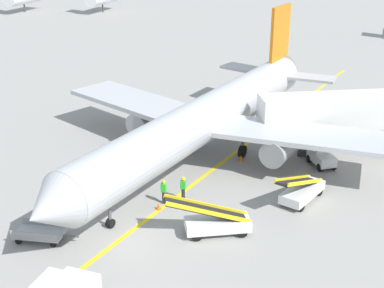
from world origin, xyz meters
name	(u,v)px	position (x,y,z in m)	size (l,w,h in m)	color
ground_plane	(124,238)	(0.00, 0.00, 0.00)	(300.00, 300.00, 0.00)	gray
taxi_line_yellow	(171,201)	(0.89, 5.00, 0.00)	(0.30, 80.00, 0.01)	yellow
airliner	(209,116)	(0.99, 12.62, 3.42)	(28.08, 35.16, 10.10)	#B2B5BA
jet_bridge	(353,111)	(11.18, 17.35, 3.54)	(12.61, 8.09, 4.85)	silver
baggage_tug_near_wing	(321,154)	(9.37, 14.18, 0.93)	(2.45, 2.71, 2.10)	silver
belt_loader_forward_hold	(302,190)	(8.91, 8.03, 0.78)	(2.72, 5.15, 2.59)	silver
belt_loader_aft_hold	(216,222)	(4.82, 2.32, 0.78)	(5.00, 3.46, 2.59)	silver
baggage_cart_loaded	(40,233)	(-4.44, -1.81, 0.47)	(3.84, 2.07, 0.94)	#A5A5A8
ground_crew_marshaller	(183,188)	(1.60, 5.45, 0.91)	(0.36, 0.24, 1.70)	#26262D
ground_crew_wing_walker	(164,191)	(0.57, 4.62, 0.91)	(0.36, 0.24, 1.70)	#26262D
safety_cone_nose_left	(241,158)	(3.51, 12.90, 0.22)	(0.36, 0.36, 0.44)	orange
safety_cone_nose_right	(300,150)	(7.52, 16.07, 0.22)	(0.36, 0.36, 0.44)	orange
safety_cone_wingtip_left	(159,206)	(0.56, 3.76, 0.22)	(0.36, 0.36, 0.44)	orange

